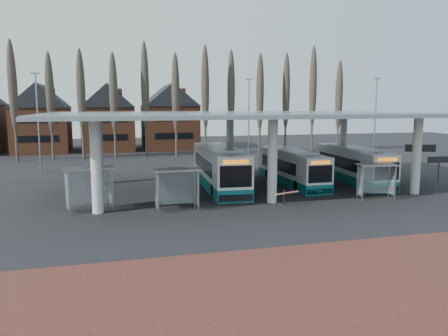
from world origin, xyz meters
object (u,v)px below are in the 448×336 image
object	(u,v)px
shelter_0	(88,179)
bus_1	(219,168)
shelter_2	(376,173)
bus_3	(352,165)
shelter_1	(176,180)
bus_2	(291,168)

from	to	relation	value
shelter_0	bus_1	bearing A→B (deg)	16.48
shelter_0	shelter_2	size ratio (longest dim) A/B	1.12
bus_3	shelter_1	world-z (taller)	bus_3
shelter_1	shelter_2	size ratio (longest dim) A/B	1.00
bus_2	shelter_1	size ratio (longest dim) A/B	3.58
bus_1	bus_3	bearing A→B (deg)	2.45
bus_2	shelter_2	distance (m)	8.28
shelter_1	bus_1	bearing A→B (deg)	56.94
shelter_2	shelter_1	bearing A→B (deg)	-168.68
bus_3	shelter_0	size ratio (longest dim) A/B	3.37
bus_3	shelter_0	bearing A→B (deg)	-162.16
shelter_0	shelter_1	bearing A→B (deg)	-27.49
shelter_1	shelter_2	xyz separation A→B (m)	(14.89, -0.12, -0.15)
bus_1	bus_3	xyz separation A→B (m)	(12.51, -0.25, -0.15)
bus_2	bus_1	bearing A→B (deg)	-179.28
bus_1	shelter_0	world-z (taller)	bus_1
bus_2	shelter_0	world-z (taller)	bus_2
shelter_0	shelter_2	world-z (taller)	shelter_0
bus_2	shelter_2	bearing A→B (deg)	-65.16
bus_1	shelter_2	bearing A→B (deg)	-32.71
bus_2	shelter_0	size ratio (longest dim) A/B	3.19
bus_3	shelter_2	world-z (taller)	bus_3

